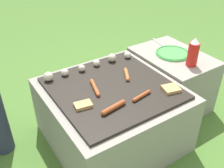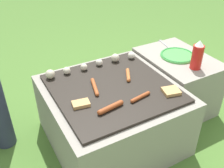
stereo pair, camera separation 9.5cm
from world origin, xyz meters
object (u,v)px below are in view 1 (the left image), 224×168
object	(u,v)px
sausage_front_center	(114,107)
condiment_bottle	(193,53)
fork_utensil	(158,43)
plate_colorful	(173,53)

from	to	relation	value
sausage_front_center	condiment_bottle	distance (m)	0.73
condiment_bottle	fork_utensil	xyz separation A→B (m)	(0.06, 0.40, -0.09)
plate_colorful	sausage_front_center	bearing A→B (deg)	-157.22
sausage_front_center	fork_utensil	world-z (taller)	sausage_front_center
sausage_front_center	condiment_bottle	xyz separation A→B (m)	(0.72, 0.11, 0.08)
sausage_front_center	condiment_bottle	size ratio (longest dim) A/B	0.83
sausage_front_center	fork_utensil	distance (m)	0.93
sausage_front_center	condiment_bottle	world-z (taller)	condiment_bottle
condiment_bottle	fork_utensil	distance (m)	0.42
plate_colorful	fork_utensil	world-z (taller)	plate_colorful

